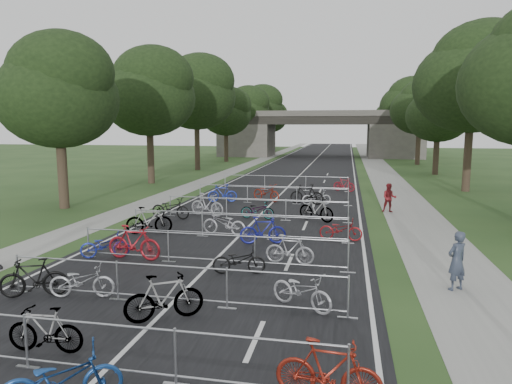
# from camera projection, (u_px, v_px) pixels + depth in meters

# --- Properties ---
(ground) EXTENTS (200.00, 200.00, 0.00)m
(ground) POSITION_uv_depth(u_px,v_px,m) (100.00, 376.00, 8.62)
(ground) COLOR #27441D
(ground) RESTS_ON ground
(road) EXTENTS (11.00, 140.00, 0.01)m
(road) POSITION_uv_depth(u_px,v_px,m) (311.00, 164.00, 57.14)
(road) COLOR black
(road) RESTS_ON ground
(sidewalk_right) EXTENTS (3.00, 140.00, 0.01)m
(sidewalk_right) POSITION_uv_depth(u_px,v_px,m) (377.00, 165.00, 55.58)
(sidewalk_right) COLOR gray
(sidewalk_right) RESTS_ON ground
(sidewalk_left) EXTENTS (2.00, 140.00, 0.01)m
(sidewalk_left) POSITION_uv_depth(u_px,v_px,m) (252.00, 163.00, 58.60)
(sidewalk_left) COLOR gray
(sidewalk_left) RESTS_ON ground
(lane_markings) EXTENTS (0.12, 140.00, 0.00)m
(lane_markings) POSITION_uv_depth(u_px,v_px,m) (311.00, 164.00, 57.14)
(lane_markings) COLOR silver
(lane_markings) RESTS_ON ground
(overpass_bridge) EXTENTS (31.00, 8.00, 7.05)m
(overpass_bridge) POSITION_uv_depth(u_px,v_px,m) (319.00, 134.00, 71.20)
(overpass_bridge) COLOR #4F4B46
(overpass_bridge) RESTS_ON ground
(tree_left_0) EXTENTS (6.72, 6.72, 10.25)m
(tree_left_0) POSITION_uv_depth(u_px,v_px,m) (59.00, 94.00, 25.37)
(tree_left_0) COLOR #33261C
(tree_left_0) RESTS_ON ground
(tree_left_1) EXTENTS (7.56, 7.56, 11.53)m
(tree_left_1) POSITION_uv_depth(u_px,v_px,m) (149.00, 94.00, 36.90)
(tree_left_1) COLOR #33261C
(tree_left_1) RESTS_ON ground
(tree_right_1) EXTENTS (8.18, 8.18, 12.47)m
(tree_right_1) POSITION_uv_depth(u_px,v_px,m) (474.00, 80.00, 32.04)
(tree_right_1) COLOR #33261C
(tree_right_1) RESTS_ON ground
(tree_left_2) EXTENTS (8.40, 8.40, 12.81)m
(tree_left_2) POSITION_uv_depth(u_px,v_px,m) (197.00, 94.00, 48.43)
(tree_left_2) COLOR #33261C
(tree_left_2) RESTS_ON ground
(tree_right_2) EXTENTS (6.16, 6.16, 9.39)m
(tree_right_2) POSITION_uv_depth(u_px,v_px,m) (440.00, 113.00, 43.97)
(tree_right_2) COLOR #33261C
(tree_right_2) RESTS_ON ground
(tree_left_3) EXTENTS (6.72, 6.72, 10.25)m
(tree_left_3) POSITION_uv_depth(u_px,v_px,m) (226.00, 113.00, 60.31)
(tree_left_3) COLOR #33261C
(tree_left_3) RESTS_ON ground
(tree_right_3) EXTENTS (7.17, 7.17, 10.93)m
(tree_right_3) POSITION_uv_depth(u_px,v_px,m) (421.00, 108.00, 55.47)
(tree_right_3) COLOR #33261C
(tree_right_3) RESTS_ON ground
(tree_left_4) EXTENTS (7.56, 7.56, 11.53)m
(tree_left_4) POSITION_uv_depth(u_px,v_px,m) (246.00, 110.00, 71.84)
(tree_left_4) COLOR #33261C
(tree_left_4) RESTS_ON ground
(tree_right_4) EXTENTS (8.18, 8.18, 12.47)m
(tree_right_4) POSITION_uv_depth(u_px,v_px,m) (409.00, 104.00, 66.98)
(tree_right_4) COLOR #33261C
(tree_right_4) RESTS_ON ground
(tree_left_5) EXTENTS (8.40, 8.40, 12.81)m
(tree_left_5) POSITION_uv_depth(u_px,v_px,m) (260.00, 108.00, 83.37)
(tree_left_5) COLOR #33261C
(tree_left_5) RESTS_ON ground
(tree_right_5) EXTENTS (6.16, 6.16, 9.39)m
(tree_right_5) POSITION_uv_depth(u_px,v_px,m) (399.00, 119.00, 78.90)
(tree_right_5) COLOR #33261C
(tree_right_5) RESTS_ON ground
(tree_left_6) EXTENTS (6.72, 6.72, 10.25)m
(tree_left_6) POSITION_uv_depth(u_px,v_px,m) (271.00, 118.00, 95.24)
(tree_left_6) COLOR #33261C
(tree_left_6) RESTS_ON ground
(tree_right_6) EXTENTS (7.17, 7.17, 10.93)m
(tree_right_6) POSITION_uv_depth(u_px,v_px,m) (393.00, 115.00, 90.41)
(tree_right_6) COLOR #33261C
(tree_right_6) RESTS_ON ground
(barrier_row_0) EXTENTS (9.70, 0.08, 1.10)m
(barrier_row_0) POSITION_uv_depth(u_px,v_px,m) (98.00, 349.00, 8.54)
(barrier_row_0) COLOR #9B9EA3
(barrier_row_0) RESTS_ON ground
(barrier_row_1) EXTENTS (9.70, 0.08, 1.10)m
(barrier_row_1) POSITION_uv_depth(u_px,v_px,m) (171.00, 285.00, 12.03)
(barrier_row_1) COLOR #9B9EA3
(barrier_row_1) RESTS_ON ground
(barrier_row_2) EXTENTS (9.70, 0.08, 1.10)m
(barrier_row_2) POSITION_uv_depth(u_px,v_px,m) (211.00, 249.00, 15.53)
(barrier_row_2) COLOR #9B9EA3
(barrier_row_2) RESTS_ON ground
(barrier_row_3) EXTENTS (9.70, 0.08, 1.10)m
(barrier_row_3) POSITION_uv_depth(u_px,v_px,m) (237.00, 225.00, 19.22)
(barrier_row_3) COLOR #9B9EA3
(barrier_row_3) RESTS_ON ground
(barrier_row_4) EXTENTS (9.70, 0.08, 1.10)m
(barrier_row_4) POSITION_uv_depth(u_px,v_px,m) (256.00, 209.00, 23.10)
(barrier_row_4) COLOR #9B9EA3
(barrier_row_4) RESTS_ON ground
(barrier_row_5) EXTENTS (9.70, 0.08, 1.10)m
(barrier_row_5) POSITION_uv_depth(u_px,v_px,m) (272.00, 195.00, 27.95)
(barrier_row_5) COLOR #9B9EA3
(barrier_row_5) RESTS_ON ground
(barrier_row_6) EXTENTS (9.70, 0.08, 1.10)m
(barrier_row_6) POSITION_uv_depth(u_px,v_px,m) (285.00, 183.00, 33.77)
(barrier_row_6) COLOR #9B9EA3
(barrier_row_6) RESTS_ON ground
(bike_1) EXTENTS (1.68, 0.60, 0.99)m
(bike_1) POSITION_uv_depth(u_px,v_px,m) (45.00, 330.00, 9.45)
(bike_1) COLOR #9B9EA3
(bike_1) RESTS_ON ground
(bike_2) EXTENTS (2.03, 1.61, 1.03)m
(bike_2) POSITION_uv_depth(u_px,v_px,m) (61.00, 380.00, 7.56)
(bike_2) COLOR navy
(bike_2) RESTS_ON ground
(bike_3) EXTENTS (1.88, 0.68, 1.11)m
(bike_3) POSITION_uv_depth(u_px,v_px,m) (329.00, 371.00, 7.75)
(bike_3) COLOR maroon
(bike_3) RESTS_ON ground
(bike_4) EXTENTS (1.88, 1.15, 1.09)m
(bike_4) POSITION_uv_depth(u_px,v_px,m) (34.00, 278.00, 12.54)
(bike_4) COLOR black
(bike_4) RESTS_ON ground
(bike_5) EXTENTS (1.89, 0.99, 0.94)m
(bike_5) POSITION_uv_depth(u_px,v_px,m) (82.00, 281.00, 12.52)
(bike_5) COLOR #9A9BA1
(bike_5) RESTS_ON ground
(bike_6) EXTENTS (1.93, 1.48, 1.16)m
(bike_6) POSITION_uv_depth(u_px,v_px,m) (164.00, 298.00, 11.02)
(bike_6) COLOR #9B9EA3
(bike_6) RESTS_ON ground
(bike_7) EXTENTS (1.91, 1.46, 0.96)m
(bike_7) POSITION_uv_depth(u_px,v_px,m) (302.00, 291.00, 11.75)
(bike_7) COLOR #A5A5AD
(bike_7) RESTS_ON ground
(bike_8) EXTENTS (1.81, 1.22, 0.90)m
(bike_8) POSITION_uv_depth(u_px,v_px,m) (105.00, 246.00, 16.35)
(bike_8) COLOR #1C299A
(bike_8) RESTS_ON ground
(bike_9) EXTENTS (2.10, 0.75, 1.24)m
(bike_9) POSITION_uv_depth(u_px,v_px,m) (134.00, 243.00, 16.07)
(bike_9) COLOR maroon
(bike_9) RESTS_ON ground
(bike_10) EXTENTS (1.77, 0.91, 0.89)m
(bike_10) POSITION_uv_depth(u_px,v_px,m) (239.00, 261.00, 14.53)
(bike_10) COLOR black
(bike_10) RESTS_ON ground
(bike_11) EXTENTS (1.74, 0.65, 1.02)m
(bike_11) POSITION_uv_depth(u_px,v_px,m) (290.00, 250.00, 15.53)
(bike_11) COLOR #919298
(bike_11) RESTS_ON ground
(bike_12) EXTENTS (2.08, 1.15, 1.21)m
(bike_12) POSITION_uv_depth(u_px,v_px,m) (149.00, 221.00, 19.94)
(bike_12) COLOR #9B9EA3
(bike_12) RESTS_ON ground
(bike_13) EXTENTS (2.09, 1.02, 1.05)m
(bike_13) POSITION_uv_depth(u_px,v_px,m) (224.00, 223.00, 19.70)
(bike_13) COLOR #A5A5AD
(bike_13) RESTS_ON ground
(bike_14) EXTENTS (1.94, 0.98, 1.12)m
(bike_14) POSITION_uv_depth(u_px,v_px,m) (263.00, 230.00, 18.23)
(bike_14) COLOR navy
(bike_14) RESTS_ON ground
(bike_15) EXTENTS (1.79, 0.72, 0.92)m
(bike_15) POSITION_uv_depth(u_px,v_px,m) (341.00, 230.00, 18.83)
(bike_15) COLOR maroon
(bike_15) RESTS_ON ground
(bike_16) EXTENTS (2.12, 0.89, 1.09)m
(bike_16) POSITION_uv_depth(u_px,v_px,m) (171.00, 208.00, 23.25)
(bike_16) COLOR black
(bike_16) RESTS_ON ground
(bike_17) EXTENTS (2.10, 1.15, 1.21)m
(bike_17) POSITION_uv_depth(u_px,v_px,m) (207.00, 205.00, 23.94)
(bike_17) COLOR #A4A4AC
(bike_17) RESTS_ON ground
(bike_18) EXTENTS (1.81, 0.78, 0.93)m
(bike_18) POSITION_uv_depth(u_px,v_px,m) (257.00, 210.00, 23.24)
(bike_18) COLOR #9B9EA3
(bike_18) RESTS_ON ground
(bike_19) EXTENTS (2.03, 1.52, 1.21)m
(bike_19) POSITION_uv_depth(u_px,v_px,m) (316.00, 209.00, 22.62)
(bike_19) COLOR #9B9EA3
(bike_19) RESTS_ON ground
(bike_20) EXTENTS (1.91, 0.91, 1.11)m
(bike_20) POSITION_uv_depth(u_px,v_px,m) (222.00, 193.00, 28.39)
(bike_20) COLOR #1C309E
(bike_20) RESTS_ON ground
(bike_21) EXTENTS (2.18, 1.72, 1.11)m
(bike_21) POSITION_uv_depth(u_px,v_px,m) (266.00, 192.00, 28.78)
(bike_21) COLOR maroon
(bike_21) RESTS_ON ground
(bike_22) EXTENTS (2.12, 0.89, 1.23)m
(bike_22) POSITION_uv_depth(u_px,v_px,m) (307.00, 194.00, 27.53)
(bike_22) COLOR black
(bike_22) RESTS_ON ground
(bike_23) EXTENTS (1.85, 1.07, 0.92)m
(bike_23) POSITION_uv_depth(u_px,v_px,m) (316.00, 197.00, 27.48)
(bike_23) COLOR #AFB1B8
(bike_23) RESTS_ON ground
(bike_27) EXTENTS (1.73, 1.17, 1.02)m
(bike_27) POSITION_uv_depth(u_px,v_px,m) (344.00, 185.00, 33.09)
(bike_27) COLOR maroon
(bike_27) RESTS_ON ground
(pedestrian_a) EXTENTS (0.75, 0.70, 1.73)m
(pedestrian_a) POSITION_uv_depth(u_px,v_px,m) (457.00, 261.00, 13.04)
(pedestrian_a) COLOR #303849
(pedestrian_a) RESTS_ON ground
(pedestrian_b) EXTENTS (0.80, 0.64, 1.59)m
(pedestrian_b) POSITION_uv_depth(u_px,v_px,m) (389.00, 198.00, 24.97)
(pedestrian_b) COLOR maroon
(pedestrian_b) RESTS_ON ground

